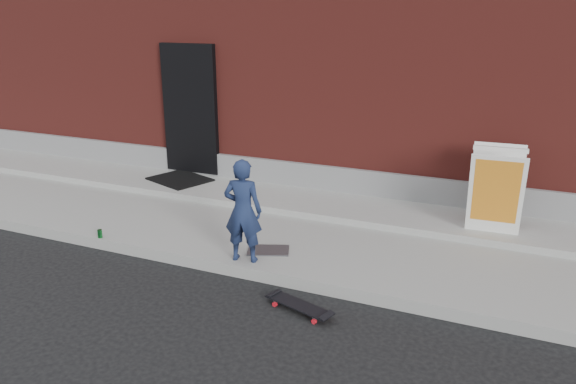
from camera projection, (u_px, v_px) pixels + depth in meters
The scene contains 10 objects.
ground at pixel (246, 279), 6.69m from camera, with size 80.00×80.00×0.00m, color black.
sidewalk at pixel (294, 230), 7.98m from camera, with size 20.00×3.00×0.15m, color gray.
apron at pixel (317, 203), 8.72m from camera, with size 20.00×1.20×0.10m, color gray.
building at pixel (394, 37), 12.02m from camera, with size 20.00×8.10×5.00m.
child at pixel (243, 211), 6.67m from camera, with size 0.46×0.30×1.27m, color #192446.
skateboard at pixel (299, 306), 5.96m from camera, with size 0.80×0.42×0.09m.
pizza_sign at pixel (496, 189), 7.38m from camera, with size 0.72×0.84×1.13m.
soda_can at pixel (100, 234), 7.52m from camera, with size 0.06×0.06×0.11m, color #17762D.
doormat at pixel (180, 179), 9.73m from camera, with size 0.96×0.78×0.03m, color black.
utility_plate at pixel (268, 250), 7.12m from camera, with size 0.52×0.33×0.02m, color #4E4E53.
Camera 1 is at (2.87, -5.34, 3.07)m, focal length 35.00 mm.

